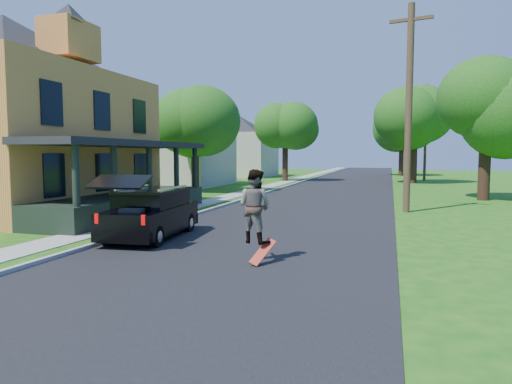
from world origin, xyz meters
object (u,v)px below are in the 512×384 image
(black_suv, at_px, (151,213))
(tree_right_near, at_px, (486,98))
(skateboarder, at_px, (255,206))
(utility_pole_near, at_px, (409,106))

(black_suv, bearing_deg, tree_right_near, 47.51)
(black_suv, bearing_deg, skateboarder, -32.55)
(skateboarder, xyz_separation_m, tree_right_near, (8.10, 17.83, 4.35))
(black_suv, xyz_separation_m, tree_right_near, (12.00, 15.82, 4.91))
(black_suv, height_order, tree_right_near, tree_right_near)
(skateboarder, relative_size, tree_right_near, 0.21)
(tree_right_near, height_order, utility_pole_near, utility_pole_near)
(skateboarder, height_order, utility_pole_near, utility_pole_near)
(skateboarder, xyz_separation_m, utility_pole_near, (3.79, 10.90, 3.35))
(utility_pole_near, bearing_deg, skateboarder, -98.19)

